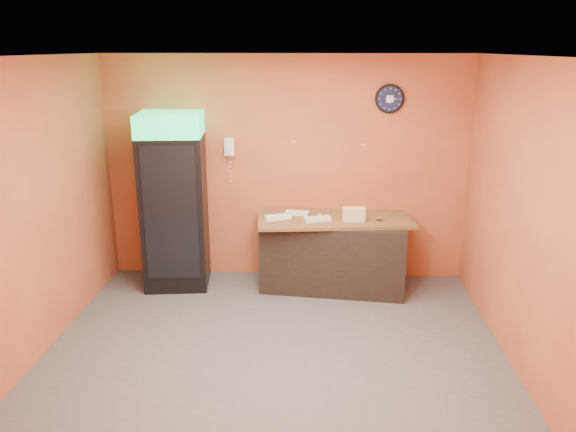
{
  "coord_description": "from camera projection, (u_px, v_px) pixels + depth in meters",
  "views": [
    {
      "loc": [
        0.39,
        -4.87,
        2.87
      ],
      "look_at": [
        0.1,
        0.6,
        1.22
      ],
      "focal_mm": 35.0,
      "sensor_mm": 36.0,
      "label": 1
    }
  ],
  "objects": [
    {
      "name": "left_wall",
      "position": [
        32.0,
        212.0,
        5.21
      ],
      "size": [
        0.02,
        4.0,
        2.8
      ],
      "primitive_type": "cube",
      "color": "#CA6938",
      "rests_on": "floor"
    },
    {
      "name": "butcher_paper",
      "position": [
        334.0,
        219.0,
        6.77
      ],
      "size": [
        1.91,
        0.97,
        0.04
      ],
      "primitive_type": "cube",
      "rotation": [
        0.0,
        0.0,
        0.1
      ],
      "color": "brown",
      "rests_on": "prep_counter"
    },
    {
      "name": "wrapped_sandwich_mid",
      "position": [
        318.0,
        219.0,
        6.63
      ],
      "size": [
        0.33,
        0.21,
        0.04
      ],
      "primitive_type": "cube",
      "rotation": [
        0.0,
        0.0,
        0.31
      ],
      "color": "white",
      "rests_on": "butcher_paper"
    },
    {
      "name": "prep_counter",
      "position": [
        334.0,
        254.0,
        6.9
      ],
      "size": [
        1.79,
        0.94,
        0.86
      ],
      "primitive_type": "cube",
      "rotation": [
        0.0,
        0.0,
        -0.11
      ],
      "color": "black",
      "rests_on": "floor"
    },
    {
      "name": "back_wall",
      "position": [
        286.0,
        170.0,
        7.01
      ],
      "size": [
        4.5,
        0.02,
        2.8
      ],
      "primitive_type": "cube",
      "color": "#CA6938",
      "rests_on": "floor"
    },
    {
      "name": "wrapped_sandwich_right",
      "position": [
        297.0,
        213.0,
        6.88
      ],
      "size": [
        0.3,
        0.16,
        0.04
      ],
      "primitive_type": "cube",
      "rotation": [
        0.0,
        0.0,
        -0.18
      ],
      "color": "white",
      "rests_on": "butcher_paper"
    },
    {
      "name": "kitchen_tool",
      "position": [
        319.0,
        215.0,
        6.74
      ],
      "size": [
        0.06,
        0.06,
        0.06
      ],
      "primitive_type": "cylinder",
      "color": "silver",
      "rests_on": "butcher_paper"
    },
    {
      "name": "right_wall",
      "position": [
        525.0,
        220.0,
        4.99
      ],
      "size": [
        0.02,
        4.0,
        2.8
      ],
      "primitive_type": "cube",
      "color": "#CA6938",
      "rests_on": "floor"
    },
    {
      "name": "ceiling",
      "position": [
        272.0,
        56.0,
        4.69
      ],
      "size": [
        4.5,
        4.0,
        0.02
      ],
      "primitive_type": "cube",
      "color": "white",
      "rests_on": "back_wall"
    },
    {
      "name": "wall_clock",
      "position": [
        390.0,
        99.0,
        6.67
      ],
      "size": [
        0.34,
        0.06,
        0.34
      ],
      "color": "black",
      "rests_on": "back_wall"
    },
    {
      "name": "wall_phone",
      "position": [
        229.0,
        147.0,
        6.91
      ],
      "size": [
        0.12,
        0.11,
        0.22
      ],
      "color": "white",
      "rests_on": "back_wall"
    },
    {
      "name": "floor",
      "position": [
        274.0,
        352.0,
        5.51
      ],
      "size": [
        4.5,
        4.5,
        0.0
      ],
      "primitive_type": "plane",
      "color": "#47474C",
      "rests_on": "ground"
    },
    {
      "name": "sub_roll_stack",
      "position": [
        354.0,
        214.0,
        6.59
      ],
      "size": [
        0.27,
        0.11,
        0.17
      ],
      "rotation": [
        0.0,
        0.0,
        0.08
      ],
      "color": "beige",
      "rests_on": "butcher_paper"
    },
    {
      "name": "wrapped_sandwich_left",
      "position": [
        278.0,
        217.0,
        6.7
      ],
      "size": [
        0.33,
        0.22,
        0.04
      ],
      "primitive_type": "cube",
      "rotation": [
        0.0,
        0.0,
        0.36
      ],
      "color": "white",
      "rests_on": "butcher_paper"
    },
    {
      "name": "beverage_cooler",
      "position": [
        173.0,
        204.0,
        6.8
      ],
      "size": [
        0.83,
        0.84,
        2.14
      ],
      "rotation": [
        0.0,
        0.0,
        0.11
      ],
      "color": "black",
      "rests_on": "floor"
    }
  ]
}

